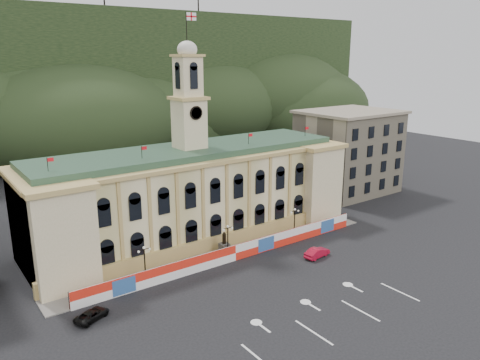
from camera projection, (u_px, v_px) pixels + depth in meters
ground at (303, 300)px, 60.19m from camera, size 260.00×260.00×0.00m
lane_markings at (332, 317)px, 56.29m from camera, size 26.00×10.00×0.02m
hill_ridge at (43, 91)px, 150.44m from camera, size 230.00×80.00×64.00m
city_hall at (192, 193)px, 79.74m from camera, size 56.20×17.60×37.10m
side_building_right at (348, 151)px, 106.37m from camera, size 21.00×17.00×18.60m
hoarding_fence at (235, 253)px, 71.67m from camera, size 50.00×0.44×2.50m
pavement at (225, 254)px, 74.04m from camera, size 56.00×5.50×0.16m
statue at (224, 247)px, 73.94m from camera, size 1.40×1.40×3.72m
lamp_left at (145, 260)px, 64.72m from camera, size 1.96×0.44×5.15m
lamp_center at (228, 238)px, 72.67m from camera, size 1.96×0.44×5.15m
lamp_right at (295, 220)px, 80.63m from camera, size 1.96×0.44×5.15m
red_sedan at (317, 253)px, 72.89m from camera, size 2.72×5.02×1.53m
black_suv at (92, 315)px, 55.72m from camera, size 5.30×5.93×1.23m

